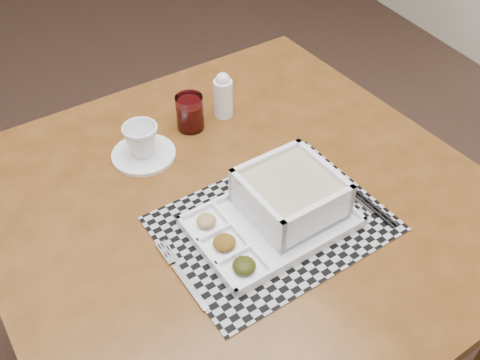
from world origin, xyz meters
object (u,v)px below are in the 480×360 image
at_px(juice_glass, 190,114).
at_px(creamer_bottle, 223,95).
at_px(serving_tray, 284,203).
at_px(cup, 141,140).
at_px(dining_table, 239,220).

distance_m(juice_glass, creamer_bottle, 0.10).
relative_size(serving_tray, cup, 4.17).
xyz_separation_m(juice_glass, creamer_bottle, (0.10, 0.01, 0.02)).
relative_size(cup, creamer_bottle, 0.67).
height_order(cup, creamer_bottle, creamer_bottle).
relative_size(dining_table, creamer_bottle, 9.28).
distance_m(cup, creamer_bottle, 0.25).
height_order(dining_table, cup, cup).
bearing_deg(cup, creamer_bottle, 20.74).
xyz_separation_m(cup, juice_glass, (0.14, 0.05, -0.01)).
height_order(dining_table, creamer_bottle, creamer_bottle).
distance_m(serving_tray, cup, 0.37).
xyz_separation_m(dining_table, serving_tray, (0.05, -0.10, 0.12)).
height_order(serving_tray, juice_glass, serving_tray).
xyz_separation_m(cup, creamer_bottle, (0.24, 0.06, 0.01)).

